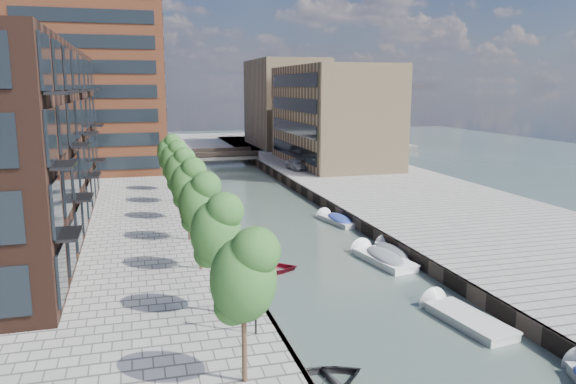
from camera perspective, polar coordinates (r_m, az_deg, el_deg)
name	(u,v)px	position (r m, az deg, el deg)	size (l,w,h in m)	color
water	(258,205)	(58.08, -3.04, -1.36)	(300.00, 300.00, 0.00)	#38473F
quay_right	(399,193)	(63.31, 11.24, -0.09)	(20.00, 140.00, 1.00)	gray
quay_wall_left	(199,204)	(57.01, -9.04, -1.20)	(0.25, 140.00, 1.00)	#332823
quay_wall_right	(314,198)	(59.56, 2.69, -0.57)	(0.25, 140.00, 1.00)	#332823
far_closure	(195,144)	(116.70, -9.46, 4.83)	(80.00, 40.00, 1.00)	gray
apartment_block	(24,142)	(46.33, -25.22, 4.59)	(8.00, 38.00, 14.00)	black
tower	(91,56)	(80.72, -19.40, 12.86)	(18.00, 18.00, 30.00)	brown
tan_block_near	(332,115)	(82.55, 4.53, 7.80)	(12.00, 25.00, 14.00)	tan
tan_block_far	(285,103)	(107.30, -0.26, 9.02)	(12.00, 20.00, 16.00)	tan
bridge	(214,156)	(88.98, -7.53, 3.67)	(13.00, 6.00, 1.30)	gray
tree_0	(243,274)	(20.96, -4.57, -8.26)	(2.50, 2.50, 5.95)	#382619
tree_1	(216,228)	(27.59, -7.35, -3.66)	(2.50, 2.50, 5.95)	#382619
tree_2	(199,200)	(34.36, -9.03, -0.86)	(2.50, 2.50, 5.95)	#382619
tree_3	(188,182)	(41.22, -10.15, 1.02)	(2.50, 2.50, 5.95)	#382619
tree_4	(180,168)	(48.11, -10.95, 2.37)	(2.50, 2.50, 5.95)	#382619
tree_5	(174,158)	(55.03, -11.56, 3.37)	(2.50, 2.50, 5.95)	#382619
tree_6	(169,150)	(61.97, -12.02, 4.15)	(2.50, 2.50, 5.95)	#382619
lamp_0	(255,281)	(25.50, -3.34, -9.02)	(0.24, 0.24, 4.12)	black
lamp_1	(208,208)	(40.71, -8.11, -1.61)	(0.24, 0.24, 4.12)	black
lamp_2	(187,175)	(56.37, -10.24, 1.74)	(0.24, 0.24, 4.12)	black
sloop_2	(265,272)	(37.61, -2.39, -8.10)	(3.15, 4.42, 0.91)	maroon
sloop_3	(208,212)	(55.44, -8.09, -2.04)	(2.91, 4.07, 0.84)	silver
sloop_4	(230,247)	(43.36, -5.90, -5.58)	(3.23, 4.53, 0.94)	black
motorboat_1	(390,252)	(41.89, 10.31, -6.00)	(3.14, 5.36, 1.69)	silver
motorboat_2	(460,318)	(31.62, 17.03, -12.10)	(2.65, 5.80, 1.86)	silver
motorboat_3	(337,220)	(50.98, 4.95, -2.86)	(2.74, 5.33, 1.69)	silver
motorboat_4	(380,258)	(40.23, 9.36, -6.62)	(2.85, 6.00, 1.92)	white
car	(296,164)	(76.11, 0.79, 2.85)	(1.73, 4.29, 1.46)	silver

